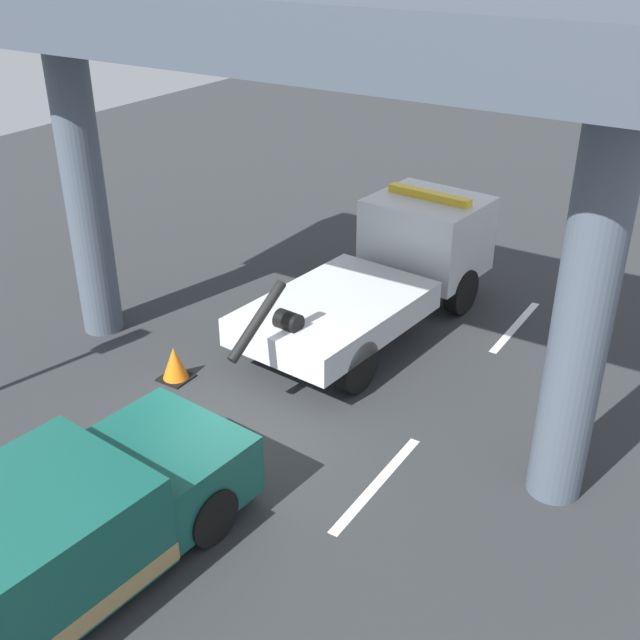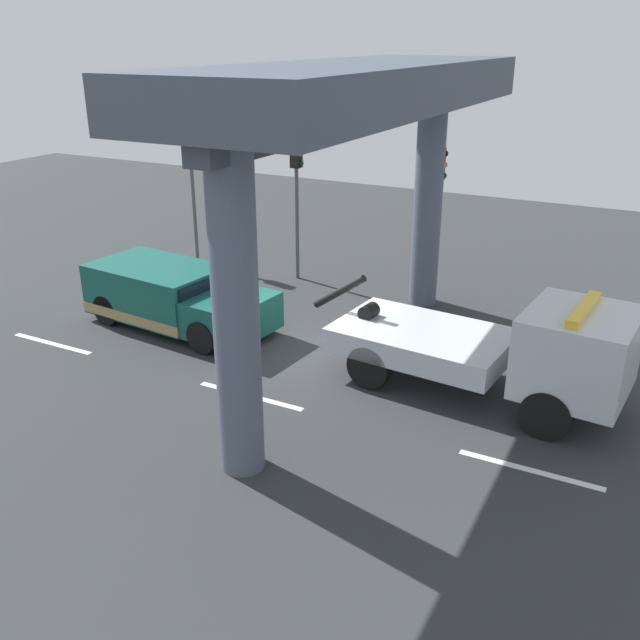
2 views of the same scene
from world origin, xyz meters
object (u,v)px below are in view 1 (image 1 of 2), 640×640
object	(u,v)px
traffic_cone_orange	(175,364)
towed_van_green	(46,542)
tow_truck_white	(391,267)
traffic_light_mid	(83,173)

from	to	relation	value
traffic_cone_orange	towed_van_green	bearing A→B (deg)	-155.42
traffic_cone_orange	tow_truck_white	bearing A→B (deg)	-27.24
tow_truck_white	towed_van_green	world-z (taller)	tow_truck_white
traffic_light_mid	towed_van_green	bearing A→B (deg)	-138.21
tow_truck_white	traffic_cone_orange	distance (m)	4.88
towed_van_green	traffic_cone_orange	world-z (taller)	towed_van_green
tow_truck_white	towed_van_green	size ratio (longest dim) A/B	1.37
traffic_cone_orange	traffic_light_mid	bearing A→B (deg)	72.35
towed_van_green	traffic_light_mid	size ratio (longest dim) A/B	1.20
tow_truck_white	towed_van_green	distance (m)	8.92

